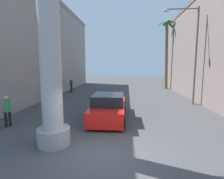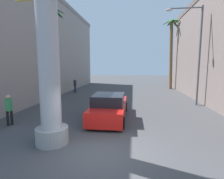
{
  "view_description": "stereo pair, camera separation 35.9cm",
  "coord_description": "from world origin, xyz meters",
  "px_view_note": "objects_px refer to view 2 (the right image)",
  "views": [
    {
      "loc": [
        0.82,
        -6.09,
        3.26
      ],
      "look_at": [
        0.0,
        3.59,
        1.93
      ],
      "focal_mm": 28.0,
      "sensor_mm": 36.0,
      "label": 1
    },
    {
      "loc": [
        1.17,
        -6.05,
        3.26
      ],
      "look_at": [
        0.0,
        3.59,
        1.93
      ],
      "focal_mm": 28.0,
      "sensor_mm": 36.0,
      "label": 2
    }
  ],
  "objects_px": {
    "street_lamp": "(194,47)",
    "pedestrian_far_left": "(75,84)",
    "palm_tree_far_right": "(171,50)",
    "pedestrian_curb_left": "(9,108)",
    "car_lead": "(109,107)",
    "neon_sign_pole": "(46,9)",
    "palm_tree_mid_left": "(53,44)"
  },
  "relations": [
    {
      "from": "street_lamp",
      "to": "pedestrian_far_left",
      "type": "bearing_deg",
      "value": 155.59
    },
    {
      "from": "palm_tree_far_right",
      "to": "pedestrian_far_left",
      "type": "height_order",
      "value": "palm_tree_far_right"
    },
    {
      "from": "street_lamp",
      "to": "pedestrian_curb_left",
      "type": "distance_m",
      "value": 13.76
    },
    {
      "from": "car_lead",
      "to": "palm_tree_far_right",
      "type": "bearing_deg",
      "value": 66.06
    },
    {
      "from": "neon_sign_pole",
      "to": "street_lamp",
      "type": "bearing_deg",
      "value": 45.6
    },
    {
      "from": "palm_tree_mid_left",
      "to": "pedestrian_far_left",
      "type": "height_order",
      "value": "palm_tree_mid_left"
    },
    {
      "from": "pedestrian_far_left",
      "to": "car_lead",
      "type": "bearing_deg",
      "value": -60.72
    },
    {
      "from": "neon_sign_pole",
      "to": "pedestrian_far_left",
      "type": "height_order",
      "value": "neon_sign_pole"
    },
    {
      "from": "car_lead",
      "to": "pedestrian_far_left",
      "type": "height_order",
      "value": "pedestrian_far_left"
    },
    {
      "from": "pedestrian_far_left",
      "to": "street_lamp",
      "type": "bearing_deg",
      "value": -24.41
    },
    {
      "from": "pedestrian_curb_left",
      "to": "street_lamp",
      "type": "bearing_deg",
      "value": 29.38
    },
    {
      "from": "palm_tree_mid_left",
      "to": "pedestrian_far_left",
      "type": "distance_m",
      "value": 6.28
    },
    {
      "from": "palm_tree_far_right",
      "to": "neon_sign_pole",
      "type": "bearing_deg",
      "value": -114.47
    },
    {
      "from": "neon_sign_pole",
      "to": "palm_tree_far_right",
      "type": "relative_size",
      "value": 1.25
    },
    {
      "from": "car_lead",
      "to": "palm_tree_far_right",
      "type": "height_order",
      "value": "palm_tree_far_right"
    },
    {
      "from": "neon_sign_pole",
      "to": "pedestrian_curb_left",
      "type": "height_order",
      "value": "neon_sign_pole"
    },
    {
      "from": "neon_sign_pole",
      "to": "car_lead",
      "type": "bearing_deg",
      "value": 63.51
    },
    {
      "from": "neon_sign_pole",
      "to": "car_lead",
      "type": "distance_m",
      "value": 6.33
    },
    {
      "from": "neon_sign_pole",
      "to": "pedestrian_far_left",
      "type": "xyz_separation_m",
      "value": [
        -3.68,
        13.74,
        -4.4
      ]
    },
    {
      "from": "pedestrian_far_left",
      "to": "neon_sign_pole",
      "type": "bearing_deg",
      "value": -75.02
    },
    {
      "from": "neon_sign_pole",
      "to": "palm_tree_mid_left",
      "type": "xyz_separation_m",
      "value": [
        -4.06,
        9.16,
        -0.11
      ]
    },
    {
      "from": "neon_sign_pole",
      "to": "palm_tree_mid_left",
      "type": "height_order",
      "value": "neon_sign_pole"
    },
    {
      "from": "palm_tree_far_right",
      "to": "street_lamp",
      "type": "bearing_deg",
      "value": -91.64
    },
    {
      "from": "street_lamp",
      "to": "palm_tree_far_right",
      "type": "xyz_separation_m",
      "value": [
        0.29,
        10.27,
        0.67
      ]
    },
    {
      "from": "palm_tree_far_right",
      "to": "pedestrian_curb_left",
      "type": "xyz_separation_m",
      "value": [
        -11.82,
        -16.76,
        -4.45
      ]
    },
    {
      "from": "street_lamp",
      "to": "palm_tree_mid_left",
      "type": "relative_size",
      "value": 0.92
    },
    {
      "from": "street_lamp",
      "to": "car_lead",
      "type": "xyz_separation_m",
      "value": [
        -6.29,
        -4.55,
        -4.06
      ]
    },
    {
      "from": "neon_sign_pole",
      "to": "palm_tree_mid_left",
      "type": "relative_size",
      "value": 1.37
    },
    {
      "from": "car_lead",
      "to": "pedestrian_far_left",
      "type": "distance_m",
      "value": 11.39
    },
    {
      "from": "neon_sign_pole",
      "to": "palm_tree_mid_left",
      "type": "distance_m",
      "value": 10.02
    },
    {
      "from": "palm_tree_mid_left",
      "to": "pedestrian_far_left",
      "type": "relative_size",
      "value": 5.01
    },
    {
      "from": "pedestrian_far_left",
      "to": "pedestrian_curb_left",
      "type": "xyz_separation_m",
      "value": [
        0.33,
        -11.87,
        -0.01
      ]
    }
  ]
}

